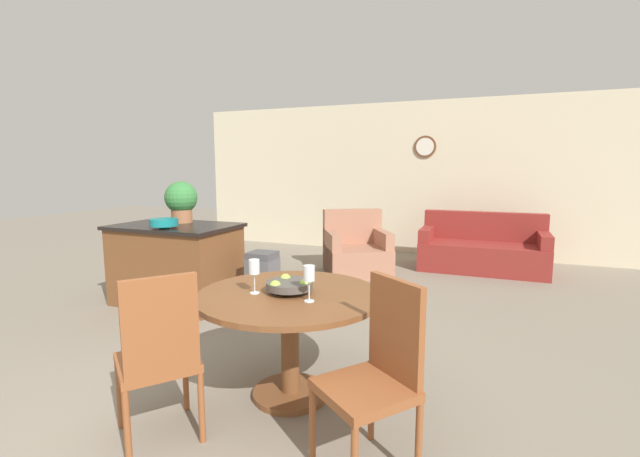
# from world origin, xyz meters

# --- Properties ---
(wall_back) EXTENTS (8.00, 0.09, 2.70)m
(wall_back) POSITION_xyz_m (0.00, 6.42, 1.35)
(wall_back) COLOR beige
(wall_back) RESTS_ON ground_plane
(dining_table) EXTENTS (1.22, 1.22, 0.73)m
(dining_table) POSITION_xyz_m (0.33, 1.10, 0.56)
(dining_table) COLOR brown
(dining_table) RESTS_ON ground_plane
(dining_chair_near_left) EXTENTS (0.59, 0.59, 0.99)m
(dining_chair_near_left) POSITION_xyz_m (-0.12, 0.38, 0.54)
(dining_chair_near_left) COLOR brown
(dining_chair_near_left) RESTS_ON ground_plane
(dining_chair_near_right) EXTENTS (0.59, 0.59, 0.99)m
(dining_chair_near_right) POSITION_xyz_m (1.04, 0.64, 0.54)
(dining_chair_near_right) COLOR brown
(dining_chair_near_right) RESTS_ON ground_plane
(fruit_bowl) EXTENTS (0.31, 0.31, 0.10)m
(fruit_bowl) POSITION_xyz_m (0.33, 1.10, 0.78)
(fruit_bowl) COLOR #4C4742
(fruit_bowl) RESTS_ON dining_table
(wine_glass_left) EXTENTS (0.07, 0.07, 0.23)m
(wine_glass_left) POSITION_xyz_m (0.12, 1.00, 0.89)
(wine_glass_left) COLOR silver
(wine_glass_left) RESTS_ON dining_table
(wine_glass_right) EXTENTS (0.07, 0.07, 0.23)m
(wine_glass_right) POSITION_xyz_m (0.52, 0.98, 0.89)
(wine_glass_right) COLOR silver
(wine_glass_right) RESTS_ON dining_table
(kitchen_island) EXTENTS (1.36, 0.89, 0.90)m
(kitchen_island) POSITION_xyz_m (-1.78, 2.48, 0.45)
(kitchen_island) COLOR brown
(kitchen_island) RESTS_ON ground_plane
(teal_bowl) EXTENTS (0.29, 0.29, 0.10)m
(teal_bowl) POSITION_xyz_m (-1.69, 2.21, 0.96)
(teal_bowl) COLOR #147A7F
(teal_bowl) RESTS_ON kitchen_island
(potted_plant) EXTENTS (0.37, 0.37, 0.48)m
(potted_plant) POSITION_xyz_m (-1.84, 2.67, 1.17)
(potted_plant) COLOR #A36642
(potted_plant) RESTS_ON kitchen_island
(trash_bin) EXTENTS (0.30, 0.29, 0.63)m
(trash_bin) POSITION_xyz_m (-0.77, 2.67, 0.31)
(trash_bin) COLOR #56565B
(trash_bin) RESTS_ON ground_plane
(couch) EXTENTS (1.80, 0.87, 0.86)m
(couch) POSITION_xyz_m (1.45, 5.46, 0.29)
(couch) COLOR maroon
(couch) RESTS_ON ground_plane
(armchair) EXTENTS (1.20, 1.19, 0.92)m
(armchair) POSITION_xyz_m (-0.28, 4.57, 0.31)
(armchair) COLOR #A87056
(armchair) RESTS_ON ground_plane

